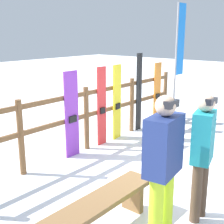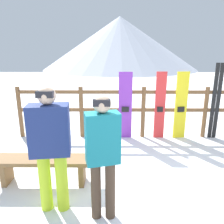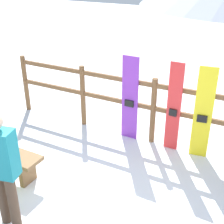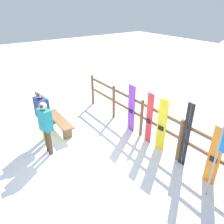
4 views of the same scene
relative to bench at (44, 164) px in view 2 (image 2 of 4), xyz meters
name	(u,v)px [view 2 (image 2 of 4)]	position (x,y,z in m)	size (l,w,h in m)	color
ground_plane	(160,190)	(1.80, -0.18, -0.33)	(40.00, 40.00, 0.00)	white
mountain_backdrop	(120,43)	(1.80, 23.99, 2.67)	(18.00, 18.00, 6.00)	silver
fence	(143,108)	(1.80, 1.99, 0.41)	(6.03, 0.10, 1.23)	brown
bench	(44,164)	(0.00, 0.00, 0.00)	(1.59, 0.36, 0.43)	brown
person_navy	(50,143)	(0.32, -0.58, 0.61)	(0.51, 0.32, 1.64)	#B7D826
person_teal	(103,150)	(0.96, -0.73, 0.59)	(0.43, 0.30, 1.57)	#4C3828
snowboard_purple	(125,106)	(1.36, 1.93, 0.46)	(0.32, 0.06, 1.58)	purple
snowboard_red	(160,106)	(2.18, 1.93, 0.46)	(0.24, 0.06, 1.59)	red
snowboard_yellow	(181,106)	(2.67, 1.93, 0.46)	(0.29, 0.09, 1.59)	yellow
ski_pair_black	(216,102)	(3.47, 1.94, 0.56)	(0.19, 0.02, 1.79)	black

